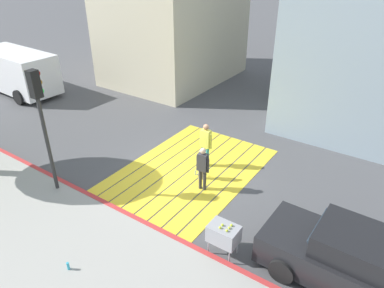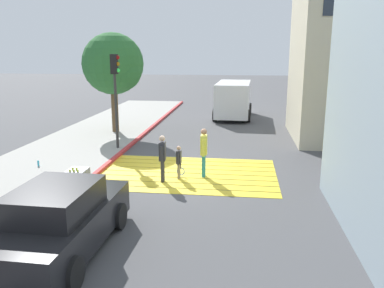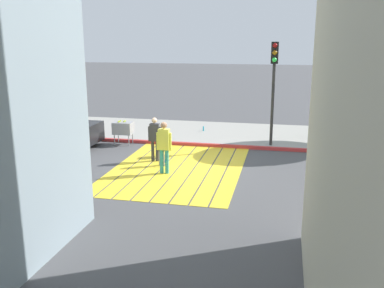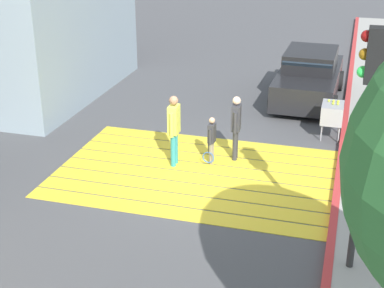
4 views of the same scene
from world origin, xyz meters
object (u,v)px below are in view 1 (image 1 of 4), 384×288
Objects in this scene: car_parked_near_curb at (352,261)px; water_bottle at (68,266)px; traffic_light_corner at (40,109)px; tennis_ball_cart at (224,234)px; pedestrian_child_with_racket at (201,163)px; van_down_street at (17,71)px; pedestrian_adult_trailing at (203,166)px; pedestrian_adult_lead at (206,142)px.

water_bottle is at bearing 121.86° from car_parked_near_curb.
traffic_light_corner reaches higher than tennis_ball_cart.
water_bottle is 0.19× the size of pedestrian_child_with_racket.
traffic_light_corner is 19.27× the size of water_bottle.
car_parked_near_curb is at bearing -58.14° from water_bottle.
pedestrian_adult_trailing is at bearing -98.47° from van_down_street.
pedestrian_adult_lead is (2.61, 5.82, 0.28)m from car_parked_near_curb.
pedestrian_child_with_racket is at bearing -158.60° from pedestrian_adult_lead.
pedestrian_child_with_racket is (3.35, -3.64, -2.38)m from traffic_light_corner.
van_down_street is (3.31, 18.79, 0.54)m from car_parked_near_curb.
traffic_light_corner is (-4.89, -9.66, 1.76)m from van_down_street.
water_bottle is at bearing -123.38° from traffic_light_corner.
water_bottle is 6.35m from pedestrian_adult_lead.
van_down_street is at bearing 80.00° from car_parked_near_curb.
pedestrian_adult_lead is 1.08× the size of pedestrian_adult_trailing.
van_down_street reaches higher than pedestrian_child_with_racket.
car_parked_near_curb is 9.55m from traffic_light_corner.
traffic_light_corner reaches higher than pedestrian_child_with_racket.
traffic_light_corner is 5.49m from pedestrian_child_with_racket.
van_down_street is 13.40m from pedestrian_child_with_racket.
pedestrian_child_with_racket is (0.50, 0.41, -0.29)m from pedestrian_adult_trailing.
car_parked_near_curb is at bearing -100.00° from van_down_street.
pedestrian_adult_lead is 1.48× the size of pedestrian_child_with_racket.
tennis_ball_cart is 4.63× the size of water_bottle.
traffic_light_corner is 2.43× the size of pedestrian_adult_lead.
pedestrian_child_with_racket is at bearing 39.01° from pedestrian_adult_trailing.
van_down_street is 13.86m from pedestrian_adult_trailing.
water_bottle is at bearing -118.57° from van_down_street.
pedestrian_adult_lead is (3.51, 2.80, 0.32)m from tennis_ball_cart.
water_bottle is 0.14× the size of pedestrian_adult_trailing.
pedestrian_adult_trailing is (-1.33, -0.73, -0.07)m from pedestrian_adult_lead.
pedestrian_adult_trailing is (-2.04, -13.70, -0.33)m from van_down_street.
water_bottle is (-2.79, 2.91, -0.47)m from tennis_ball_cart.
pedestrian_child_with_racket is (1.77, 5.49, -0.08)m from car_parked_near_curb.
pedestrian_child_with_racket is (-1.54, -13.30, -0.62)m from van_down_street.
car_parked_near_curb reaches higher than water_bottle.
van_down_street is 12.99m from pedestrian_adult_lead.
pedestrian_child_with_racket reaches higher than water_bottle.
water_bottle is at bearing 178.96° from pedestrian_adult_lead.
water_bottle is 5.08m from pedestrian_adult_trailing.
tennis_ball_cart is 4.50m from pedestrian_adult_lead.
van_down_street is 3.02× the size of pedestrian_adult_lead.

